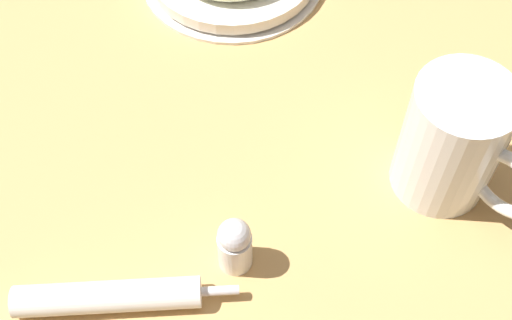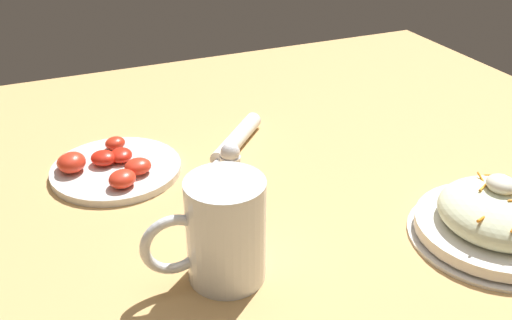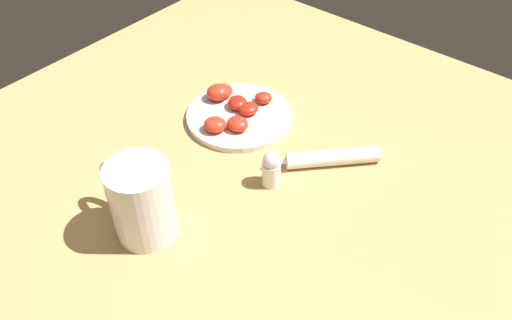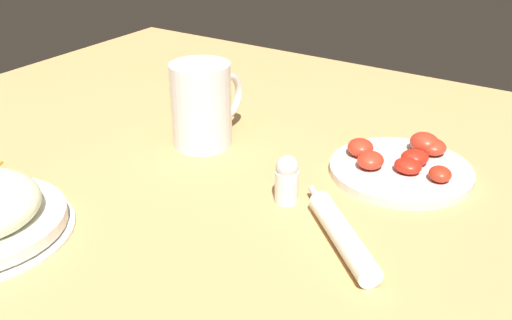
# 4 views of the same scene
# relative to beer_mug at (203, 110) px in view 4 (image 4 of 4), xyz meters

# --- Properties ---
(ground_plane) EXTENTS (1.43, 1.43, 0.00)m
(ground_plane) POSITION_rel_beer_mug_xyz_m (-0.10, 0.17, -0.06)
(ground_plane) COLOR tan
(beer_mug) EXTENTS (0.10, 0.16, 0.14)m
(beer_mug) POSITION_rel_beer_mug_xyz_m (0.00, 0.00, 0.00)
(beer_mug) COLOR white
(beer_mug) RESTS_ON ground_plane
(napkin_roll) EXTENTS (0.17, 0.16, 0.03)m
(napkin_roll) POSITION_rel_beer_mug_xyz_m (-0.33, 0.15, -0.05)
(napkin_roll) COLOR white
(napkin_roll) RESTS_ON ground_plane
(tomato_plate) EXTENTS (0.22, 0.22, 0.04)m
(tomato_plate) POSITION_rel_beer_mug_xyz_m (-0.32, -0.08, -0.05)
(tomato_plate) COLOR silver
(tomato_plate) RESTS_ON ground_plane
(salt_shaker) EXTENTS (0.03, 0.03, 0.07)m
(salt_shaker) POSITION_rel_beer_mug_xyz_m (-0.22, 0.09, -0.03)
(salt_shaker) COLOR white
(salt_shaker) RESTS_ON ground_plane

